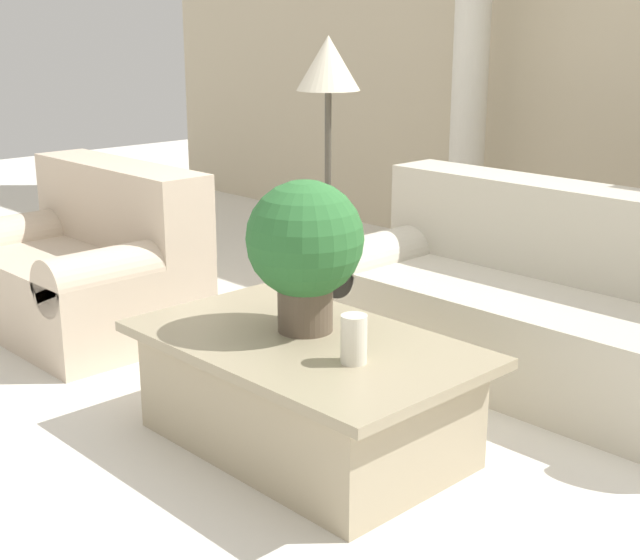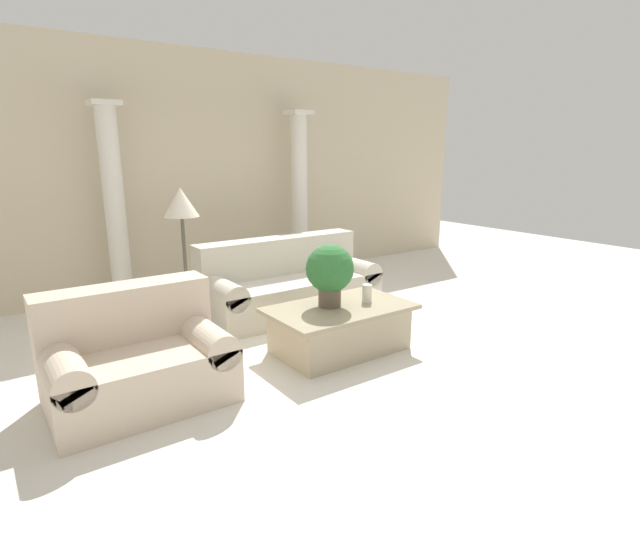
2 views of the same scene
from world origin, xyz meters
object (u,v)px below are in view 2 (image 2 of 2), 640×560
at_px(loveseat, 136,358).
at_px(floor_lamp, 182,212).
at_px(potted_plant, 330,271).
at_px(coffee_table, 340,328).
at_px(sofa_long, 288,284).

height_order(loveseat, floor_lamp, floor_lamp).
bearing_deg(floor_lamp, potted_plant, -47.64).
bearing_deg(coffee_table, loveseat, 176.08).
distance_m(coffee_table, potted_plant, 0.57).
bearing_deg(coffee_table, potted_plant, 136.20).
distance_m(sofa_long, coffee_table, 1.35).
height_order(coffee_table, floor_lamp, floor_lamp).
bearing_deg(sofa_long, floor_lamp, -172.87).
bearing_deg(potted_plant, sofa_long, 76.05).
xyz_separation_m(coffee_table, floor_lamp, (-1.07, 1.16, 1.08)).
height_order(coffee_table, potted_plant, potted_plant).
relative_size(potted_plant, floor_lamp, 0.39).
distance_m(loveseat, floor_lamp, 1.63).
relative_size(coffee_table, floor_lamp, 0.88).
xyz_separation_m(sofa_long, potted_plant, (-0.31, -1.25, 0.45)).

